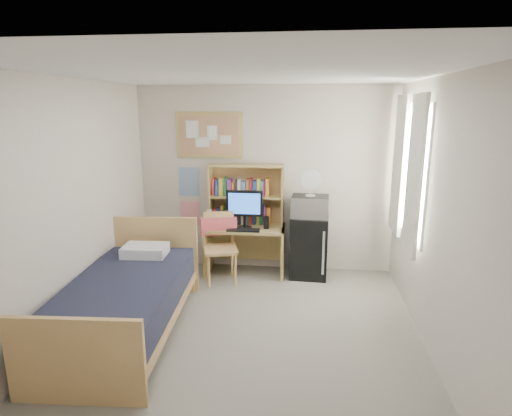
# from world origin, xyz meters

# --- Properties ---
(floor) EXTENTS (3.60, 4.20, 0.02)m
(floor) POSITION_xyz_m (0.00, 0.00, -0.01)
(floor) COLOR gray
(floor) RESTS_ON ground
(ceiling) EXTENTS (3.60, 4.20, 0.02)m
(ceiling) POSITION_xyz_m (0.00, 0.00, 2.60)
(ceiling) COLOR white
(ceiling) RESTS_ON wall_back
(wall_back) EXTENTS (3.60, 0.04, 2.60)m
(wall_back) POSITION_xyz_m (0.00, 2.10, 1.30)
(wall_back) COLOR beige
(wall_back) RESTS_ON floor
(wall_front) EXTENTS (3.60, 0.04, 2.60)m
(wall_front) POSITION_xyz_m (0.00, -2.10, 1.30)
(wall_front) COLOR beige
(wall_front) RESTS_ON floor
(wall_left) EXTENTS (0.04, 4.20, 2.60)m
(wall_left) POSITION_xyz_m (-1.80, 0.00, 1.30)
(wall_left) COLOR beige
(wall_left) RESTS_ON floor
(wall_right) EXTENTS (0.04, 4.20, 2.60)m
(wall_right) POSITION_xyz_m (1.80, 0.00, 1.30)
(wall_right) COLOR beige
(wall_right) RESTS_ON floor
(window_unit) EXTENTS (0.10, 1.40, 1.70)m
(window_unit) POSITION_xyz_m (1.75, 1.20, 1.60)
(window_unit) COLOR white
(window_unit) RESTS_ON wall_right
(curtain_left) EXTENTS (0.04, 0.55, 1.70)m
(curtain_left) POSITION_xyz_m (1.72, 0.80, 1.60)
(curtain_left) COLOR white
(curtain_left) RESTS_ON wall_right
(curtain_right) EXTENTS (0.04, 0.55, 1.70)m
(curtain_right) POSITION_xyz_m (1.72, 1.60, 1.60)
(curtain_right) COLOR white
(curtain_right) RESTS_ON wall_right
(bulletin_board) EXTENTS (0.94, 0.03, 0.64)m
(bulletin_board) POSITION_xyz_m (-0.78, 2.08, 1.92)
(bulletin_board) COLOR tan
(bulletin_board) RESTS_ON wall_back
(poster_wave) EXTENTS (0.30, 0.01, 0.42)m
(poster_wave) POSITION_xyz_m (-1.10, 2.09, 1.25)
(poster_wave) COLOR #27619E
(poster_wave) RESTS_ON wall_back
(poster_japan) EXTENTS (0.28, 0.01, 0.36)m
(poster_japan) POSITION_xyz_m (-1.10, 2.09, 0.78)
(poster_japan) COLOR red
(poster_japan) RESTS_ON wall_back
(desk) EXTENTS (1.10, 0.57, 0.68)m
(desk) POSITION_xyz_m (-0.24, 1.80, 0.34)
(desk) COLOR tan
(desk) RESTS_ON floor
(desk_chair) EXTENTS (0.59, 0.59, 0.94)m
(desk_chair) POSITION_xyz_m (-0.52, 1.45, 0.47)
(desk_chair) COLOR tan
(desk_chair) RESTS_ON floor
(mini_fridge) EXTENTS (0.53, 0.53, 0.86)m
(mini_fridge) POSITION_xyz_m (0.65, 1.83, 0.43)
(mini_fridge) COLOR black
(mini_fridge) RESTS_ON floor
(bed) EXTENTS (1.21, 2.21, 0.59)m
(bed) POSITION_xyz_m (-1.24, 0.03, 0.30)
(bed) COLOR black
(bed) RESTS_ON floor
(hutch) EXTENTS (1.04, 0.28, 0.85)m
(hutch) POSITION_xyz_m (-0.24, 1.95, 1.11)
(hutch) COLOR tan
(hutch) RESTS_ON desk
(monitor) EXTENTS (0.50, 0.05, 0.53)m
(monitor) POSITION_xyz_m (-0.24, 1.74, 0.95)
(monitor) COLOR black
(monitor) RESTS_ON desk
(keyboard) EXTENTS (0.45, 0.15, 0.02)m
(keyboard) POSITION_xyz_m (-0.24, 1.60, 0.70)
(keyboard) COLOR black
(keyboard) RESTS_ON desk
(speaker_left) EXTENTS (0.07, 0.07, 0.16)m
(speaker_left) POSITION_xyz_m (-0.54, 1.73, 0.76)
(speaker_left) COLOR black
(speaker_left) RESTS_ON desk
(speaker_right) EXTENTS (0.07, 0.07, 0.17)m
(speaker_right) POSITION_xyz_m (0.06, 1.75, 0.77)
(speaker_right) COLOR black
(speaker_right) RESTS_ON desk
(water_bottle) EXTENTS (0.07, 0.07, 0.25)m
(water_bottle) POSITION_xyz_m (-0.72, 1.69, 0.81)
(water_bottle) COLOR white
(water_bottle) RESTS_ON desk
(hoodie) EXTENTS (0.51, 0.28, 0.23)m
(hoodie) POSITION_xyz_m (-0.58, 1.65, 0.73)
(hoodie) COLOR #D14F55
(hoodie) RESTS_ON desk_chair
(microwave) EXTENTS (0.51, 0.40, 0.28)m
(microwave) POSITION_xyz_m (0.65, 1.81, 1.00)
(microwave) COLOR silver
(microwave) RESTS_ON mini_fridge
(desk_fan) EXTENTS (0.27, 0.27, 0.33)m
(desk_fan) POSITION_xyz_m (0.65, 1.81, 1.30)
(desk_fan) COLOR white
(desk_fan) RESTS_ON microwave
(pillow) EXTENTS (0.53, 0.39, 0.12)m
(pillow) POSITION_xyz_m (-1.29, 0.77, 0.65)
(pillow) COLOR white
(pillow) RESTS_ON bed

